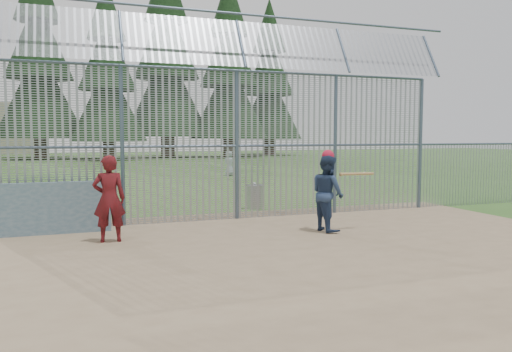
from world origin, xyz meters
name	(u,v)px	position (x,y,z in m)	size (l,w,h in m)	color
ground	(289,246)	(0.00, 0.00, 0.00)	(120.00, 120.00, 0.00)	#2D511E
dirt_infield	(299,251)	(0.00, -0.50, 0.01)	(14.00, 10.00, 0.02)	#756047
dugout_wall	(54,208)	(-4.60, 2.90, 0.62)	(2.50, 0.12, 1.20)	#38566B
batter	(328,193)	(1.48, 1.11, 0.92)	(0.88, 0.68, 1.80)	navy
onlooker	(109,199)	(-3.46, 1.63, 0.95)	(0.68, 0.44, 1.85)	maroon
bg_kid_standing	(229,163)	(4.05, 17.42, 0.71)	(0.69, 0.45, 1.41)	gray
batting_gear	(333,159)	(1.60, 1.09, 1.73)	(1.27, 0.37, 0.64)	#AE1731
trash_can	(255,197)	(1.11, 5.15, 0.38)	(0.56, 0.56, 0.82)	#95989E
backstop_fence	(299,133)	(1.81, 3.43, 2.36)	(20.09, 0.81, 5.30)	#47566B
conifer_row	(136,48)	(1.93, 41.51, 10.83)	(38.48, 12.26, 20.20)	#332319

